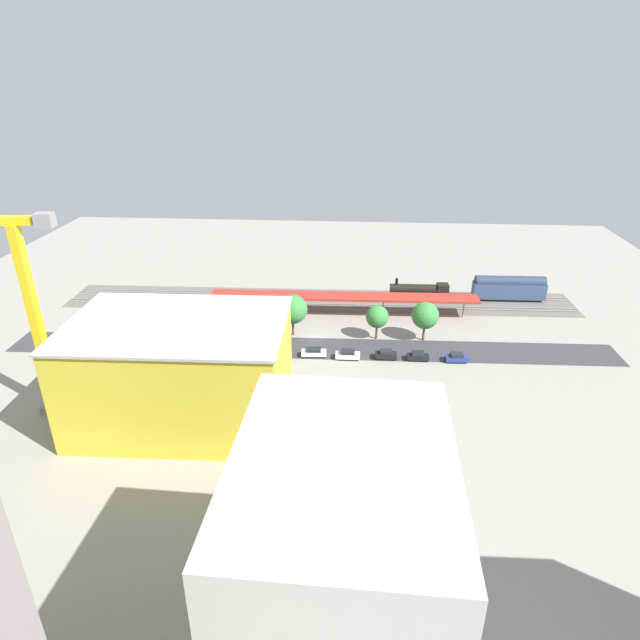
% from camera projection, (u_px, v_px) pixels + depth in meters
% --- Properties ---
extents(ground_plane, '(190.95, 190.95, 0.00)m').
position_uv_depth(ground_plane, '(312.00, 339.00, 109.99)').
color(ground_plane, gray).
rests_on(ground_plane, ground).
extents(rail_bed, '(119.59, 16.63, 0.01)m').
position_uv_depth(rail_bed, '(319.00, 300.00, 128.53)').
color(rail_bed, '#665E54').
rests_on(rail_bed, ground).
extents(street_asphalt, '(119.49, 11.19, 0.01)m').
position_uv_depth(street_asphalt, '(311.00, 348.00, 106.28)').
color(street_asphalt, '#38383D').
rests_on(street_asphalt, ground).
extents(track_rails, '(119.33, 10.19, 0.12)m').
position_uv_depth(track_rails, '(319.00, 300.00, 128.46)').
color(track_rails, '#9E9EA8').
rests_on(track_rails, ground).
extents(platform_canopy_near, '(59.36, 6.02, 4.64)m').
position_uv_depth(platform_canopy_near, '(343.00, 296.00, 119.18)').
color(platform_canopy_near, '#A82D23').
rests_on(platform_canopy_near, ground).
extents(locomotive, '(15.32, 2.81, 4.86)m').
position_uv_depth(locomotive, '(422.00, 291.00, 129.20)').
color(locomotive, black).
rests_on(locomotive, ground).
extents(passenger_coach, '(16.92, 3.22, 6.09)m').
position_uv_depth(passenger_coach, '(509.00, 288.00, 127.31)').
color(passenger_coach, black).
rests_on(passenger_coach, ground).
extents(parked_car_0, '(4.21, 2.05, 1.75)m').
position_uv_depth(parked_car_0, '(457.00, 358.00, 101.05)').
color(parked_car_0, black).
rests_on(parked_car_0, ground).
extents(parked_car_1, '(4.13, 1.85, 1.69)m').
position_uv_depth(parked_car_1, '(418.00, 356.00, 101.64)').
color(parked_car_1, black).
rests_on(parked_car_1, ground).
extents(parked_car_2, '(4.05, 1.82, 1.83)m').
position_uv_depth(parked_car_2, '(386.00, 355.00, 102.06)').
color(parked_car_2, black).
rests_on(parked_car_2, ground).
extents(parked_car_3, '(4.65, 1.87, 1.83)m').
position_uv_depth(parked_car_3, '(348.00, 355.00, 102.02)').
color(parked_car_3, black).
rests_on(parked_car_3, ground).
extents(parked_car_4, '(4.87, 2.12, 1.65)m').
position_uv_depth(parked_car_4, '(314.00, 353.00, 103.01)').
color(parked_car_4, black).
rests_on(parked_car_4, ground).
extents(construction_building, '(31.89, 21.81, 16.00)m').
position_uv_depth(construction_building, '(182.00, 372.00, 82.04)').
color(construction_building, yellow).
rests_on(construction_building, ground).
extents(construction_roof_slab, '(32.50, 22.42, 0.40)m').
position_uv_depth(construction_roof_slab, '(176.00, 324.00, 78.60)').
color(construction_roof_slab, '#B7B2A8').
rests_on(construction_roof_slab, construction_building).
extents(tower_crane, '(23.79, 4.51, 32.03)m').
position_uv_depth(tower_crane, '(20.00, 303.00, 79.17)').
color(tower_crane, gray).
rests_on(tower_crane, ground).
extents(box_truck_0, '(8.49, 3.09, 3.55)m').
position_uv_depth(box_truck_0, '(200.00, 356.00, 99.60)').
color(box_truck_0, black).
rests_on(box_truck_0, ground).
extents(box_truck_1, '(8.41, 2.83, 3.45)m').
position_uv_depth(box_truck_1, '(244.00, 360.00, 98.36)').
color(box_truck_1, black).
rests_on(box_truck_1, ground).
extents(box_truck_2, '(8.76, 3.04, 3.22)m').
position_uv_depth(box_truck_2, '(266.00, 359.00, 98.92)').
color(box_truck_2, black).
rests_on(box_truck_2, ground).
extents(street_tree_0, '(6.02, 6.02, 8.81)m').
position_uv_depth(street_tree_0, '(293.00, 309.00, 109.21)').
color(street_tree_0, brown).
rests_on(street_tree_0, ground).
extents(street_tree_1, '(4.79, 4.79, 8.06)m').
position_uv_depth(street_tree_1, '(283.00, 313.00, 108.07)').
color(street_tree_1, brown).
rests_on(street_tree_1, ground).
extents(street_tree_2, '(5.45, 5.45, 8.20)m').
position_uv_depth(street_tree_2, '(425.00, 316.00, 107.26)').
color(street_tree_2, brown).
rests_on(street_tree_2, ground).
extents(street_tree_3, '(4.61, 4.61, 7.21)m').
position_uv_depth(street_tree_3, '(377.00, 317.00, 108.09)').
color(street_tree_3, brown).
rests_on(street_tree_3, ground).
extents(street_tree_4, '(6.22, 6.22, 8.53)m').
position_uv_depth(street_tree_4, '(150.00, 308.00, 110.92)').
color(street_tree_4, brown).
rests_on(street_tree_4, ground).
extents(street_tree_5, '(4.94, 4.94, 6.89)m').
position_uv_depth(street_tree_5, '(151.00, 311.00, 111.67)').
color(street_tree_5, brown).
rests_on(street_tree_5, ground).
extents(traffic_light, '(0.50, 0.36, 6.71)m').
position_uv_depth(traffic_light, '(288.00, 317.00, 108.97)').
color(traffic_light, '#333333').
rests_on(traffic_light, ground).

